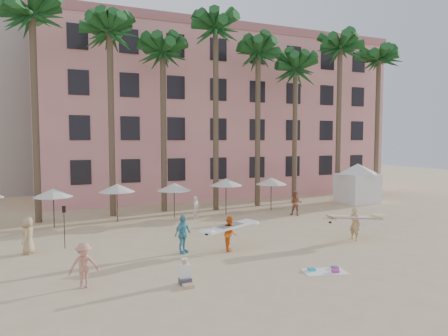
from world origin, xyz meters
TOP-DOWN VIEW (x-y plane):
  - ground at (0.00, 0.00)m, footprint 120.00×120.00m
  - pink_hotel at (7.00, 26.00)m, footprint 35.00×14.00m
  - palm_row at (0.51, 15.00)m, footprint 44.40×5.40m
  - umbrella_row at (-3.00, 12.50)m, footprint 22.50×2.70m
  - cabana at (16.12, 13.15)m, footprint 4.52×4.52m
  - beach_towel at (1.81, -1.44)m, footprint 1.99×1.41m
  - carrier_yellow at (6.68, 2.43)m, footprint 3.31×0.90m
  - carrier_white at (-0.63, 3.18)m, footprint 3.12×1.60m
  - beachgoers at (-2.70, 5.57)m, footprint 18.65×11.54m
  - paddle at (-8.44, 6.75)m, footprint 0.18×0.04m
  - seated_man at (-4.17, -0.60)m, footprint 0.44×0.78m

SIDE VIEW (x-z plane):
  - ground at x=0.00m, z-range 0.00..0.00m
  - beach_towel at x=1.81m, z-range -0.04..0.10m
  - seated_man at x=-4.17m, z-range -0.16..0.85m
  - beachgoers at x=-2.70m, z-range -0.05..1.87m
  - carrier_white at x=-0.63m, z-range 0.07..1.81m
  - carrier_yellow at x=6.68m, z-range 0.12..1.95m
  - paddle at x=-8.44m, z-range 0.30..2.52m
  - cabana at x=16.12m, z-range 0.32..3.82m
  - umbrella_row at x=-3.00m, z-range 0.97..3.69m
  - pink_hotel at x=7.00m, z-range 0.00..16.00m
  - palm_row at x=0.51m, z-range 4.82..21.12m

